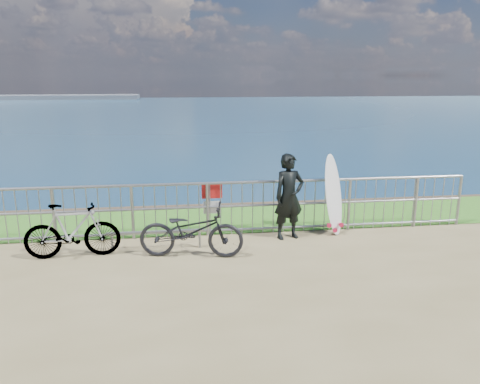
{
  "coord_description": "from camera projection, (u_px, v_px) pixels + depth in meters",
  "views": [
    {
      "loc": [
        -1.04,
        -7.56,
        3.21
      ],
      "look_at": [
        0.12,
        1.2,
        1.0
      ],
      "focal_mm": 35.0,
      "sensor_mm": 36.0,
      "label": 1
    }
  ],
  "objects": [
    {
      "name": "surfboard",
      "position": [
        334.0,
        198.0,
        9.59
      ],
      "size": [
        0.56,
        0.54,
        1.67
      ],
      "color": "white",
      "rests_on": "ground"
    },
    {
      "name": "surfer",
      "position": [
        289.0,
        197.0,
        9.3
      ],
      "size": [
        0.71,
        0.55,
        1.72
      ],
      "primitive_type": "imported",
      "rotation": [
        0.0,
        0.0,
        0.24
      ],
      "color": "black",
      "rests_on": "ground"
    },
    {
      "name": "bicycle_near",
      "position": [
        191.0,
        231.0,
        8.4
      ],
      "size": [
        1.96,
        0.96,
        0.99
      ],
      "primitive_type": "imported",
      "rotation": [
        0.0,
        0.0,
        1.4
      ],
      "color": "black",
      "rests_on": "ground"
    },
    {
      "name": "bike_rack",
      "position": [
        156.0,
        234.0,
        8.79
      ],
      "size": [
        1.83,
        0.05,
        0.38
      ],
      "color": "gray",
      "rests_on": "ground"
    },
    {
      "name": "railing",
      "position": [
        233.0,
        207.0,
        9.58
      ],
      "size": [
        10.06,
        0.1,
        1.13
      ],
      "color": "gray",
      "rests_on": "ground"
    },
    {
      "name": "seascape",
      "position": [
        39.0,
        99.0,
        145.47
      ],
      "size": [
        260.0,
        260.0,
        5.0
      ],
      "color": "brown",
      "rests_on": "ground"
    },
    {
      "name": "bicycle_far",
      "position": [
        72.0,
        231.0,
        8.37
      ],
      "size": [
        1.7,
        0.57,
        1.01
      ],
      "primitive_type": "imported",
      "rotation": [
        0.0,
        0.0,
        1.63
      ],
      "color": "black",
      "rests_on": "ground"
    },
    {
      "name": "grass_strip",
      "position": [
        227.0,
        218.0,
        10.77
      ],
      "size": [
        120.0,
        120.0,
        0.0
      ],
      "primitive_type": "plane",
      "color": "#2E6E1E",
      "rests_on": "ground"
    }
  ]
}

